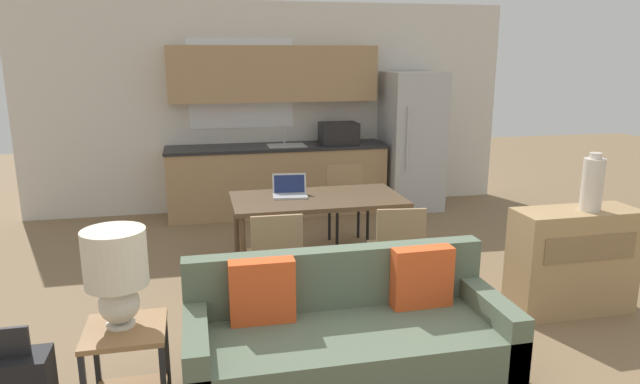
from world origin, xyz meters
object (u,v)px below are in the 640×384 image
object	(u,v)px
vase	(593,184)
dining_chair_far_right	(347,200)
table_lamp	(116,269)
couch	(346,336)
dining_chair_near_right	(397,247)
dining_chair_near_left	(276,255)
laptop	(290,191)
dining_table	(317,204)
side_table	(127,357)
credenza	(572,260)
refrigerator	(412,141)

from	to	relation	value
vase	dining_chair_far_right	distance (m)	2.60
table_lamp	couch	bearing A→B (deg)	-0.65
couch	dining_chair_near_right	distance (m)	1.35
dining_chair_far_right	table_lamp	bearing A→B (deg)	-127.68
dining_chair_near_left	laptop	size ratio (longest dim) A/B	2.46
dining_table	table_lamp	bearing A→B (deg)	-129.00
dining_chair_near_left	dining_chair_far_right	size ratio (longest dim) A/B	1.00
side_table	laptop	distance (m)	2.49
dining_table	vase	xyz separation A→B (m)	(1.91, -1.30, 0.39)
credenza	dining_chair_near_right	xyz separation A→B (m)	(-1.33, 0.46, 0.06)
side_table	dining_chair_near_left	bearing A→B (deg)	49.10
side_table	dining_chair_near_left	world-z (taller)	dining_chair_near_left
couch	dining_chair_far_right	size ratio (longest dim) A/B	2.30
table_lamp	vase	size ratio (longest dim) A/B	1.23
dining_chair_far_right	refrigerator	bearing A→B (deg)	44.88
couch	refrigerator	bearing A→B (deg)	63.61
dining_chair_near_right	dining_chair_near_left	bearing A→B (deg)	5.58
couch	vase	bearing A→B (deg)	16.49
dining_chair_near_left	dining_chair_far_right	world-z (taller)	same
side_table	dining_chair_far_right	size ratio (longest dim) A/B	0.65
dining_chair_near_left	couch	bearing A→B (deg)	104.73
couch	dining_chair_far_right	world-z (taller)	dining_chair_far_right
dining_chair_near_right	credenza	bearing A→B (deg)	168.68
dining_table	credenza	distance (m)	2.25
dining_chair_near_right	laptop	size ratio (longest dim) A/B	2.46
dining_table	laptop	bearing A→B (deg)	153.55
dining_chair_far_right	dining_chair_near_right	world-z (taller)	same
side_table	dining_chair_near_left	xyz separation A→B (m)	(1.02, 1.18, 0.12)
refrigerator	side_table	size ratio (longest dim) A/B	3.28
side_table	dining_chair_near_right	bearing A→B (deg)	29.41
table_lamp	vase	bearing A→B (deg)	10.15
table_lamp	laptop	bearing A→B (deg)	57.17
dining_table	vase	world-z (taller)	vase
dining_chair_near_right	side_table	bearing A→B (deg)	36.95
credenza	dining_chair_near_left	distance (m)	2.40
table_lamp	dining_chair_near_right	size ratio (longest dim) A/B	0.67
dining_table	side_table	xyz separation A→B (m)	(-1.54, -1.96, -0.31)
couch	dining_chair_far_right	distance (m)	2.85
dining_table	couch	bearing A→B (deg)	-96.99
table_lamp	dining_chair_far_right	bearing A→B (deg)	52.88
side_table	table_lamp	size ratio (longest dim) A/B	0.98
dining_chair_near_left	dining_chair_near_right	xyz separation A→B (m)	(1.01, -0.03, 0.00)
refrigerator	dining_table	xyz separation A→B (m)	(-1.75, -2.07, -0.23)
couch	table_lamp	bearing A→B (deg)	179.35
dining_table	credenza	size ratio (longest dim) A/B	1.60
vase	dining_chair_near_left	world-z (taller)	vase
side_table	dining_chair_far_right	xyz separation A→B (m)	(2.04, 2.77, 0.12)
refrigerator	credenza	size ratio (longest dim) A/B	1.83
side_table	dining_table	bearing A→B (deg)	51.96
refrigerator	dining_chair_near_left	world-z (taller)	refrigerator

